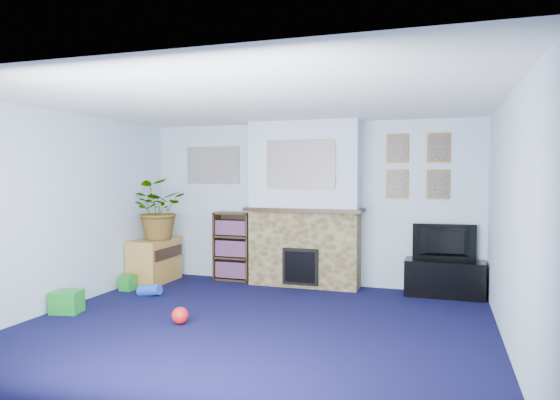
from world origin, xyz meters
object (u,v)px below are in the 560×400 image
(tv_stand, at_px, (444,279))
(television, at_px, (445,242))
(bookshelf, at_px, (233,248))
(sideboard, at_px, (155,259))

(tv_stand, xyz_separation_m, television, (0.00, 0.02, 0.50))
(television, bearing_deg, bookshelf, -5.59)
(bookshelf, relative_size, sideboard, 1.25)
(television, height_order, bookshelf, bookshelf)
(bookshelf, xyz_separation_m, sideboard, (-1.09, -0.50, -0.15))
(television, bearing_deg, tv_stand, 85.45)
(bookshelf, bearing_deg, sideboard, -155.27)
(television, xyz_separation_m, bookshelf, (-3.10, 0.06, -0.22))
(tv_stand, height_order, television, television)
(sideboard, bearing_deg, television, 6.04)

